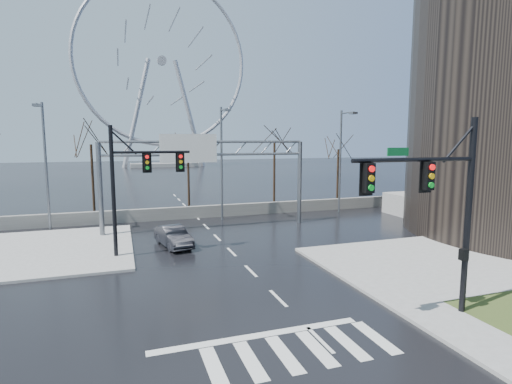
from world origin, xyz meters
name	(u,v)px	position (x,y,z in m)	size (l,w,h in m)	color
ground	(278,298)	(0.00, 0.00, 0.00)	(260.00, 260.00, 0.00)	black
sidewalk_right_ext	(425,262)	(10.00, 2.00, 0.07)	(12.00, 10.00, 0.15)	gray
sidewalk_far	(51,250)	(-11.00, 12.00, 0.07)	(10.00, 12.00, 0.15)	gray
barrier_wall	(197,212)	(0.00, 20.00, 0.55)	(52.00, 0.50, 1.10)	slate
signal_mast_near	(443,199)	(5.14, -4.04, 4.87)	(5.52, 0.41, 8.00)	black
signal_mast_far	(133,178)	(-5.87, 8.96, 4.83)	(4.72, 0.41, 8.00)	black
sign_gantry	(203,165)	(-0.38, 14.96, 5.18)	(16.36, 0.40, 7.60)	slate
streetlight_left	(45,156)	(-12.00, 18.16, 5.89)	(0.50, 2.55, 10.00)	slate
streetlight_mid	(222,154)	(2.00, 18.16, 5.89)	(0.50, 2.55, 10.00)	slate
streetlight_right	(342,153)	(14.00, 18.16, 5.89)	(0.50, 2.55, 10.00)	slate
tree_left	(91,153)	(-9.00, 23.50, 5.98)	(3.75, 3.75, 7.50)	black
tree_center	(188,160)	(0.00, 24.50, 5.17)	(3.25, 3.25, 6.50)	black
tree_right	(274,149)	(9.00, 23.50, 6.22)	(3.90, 3.90, 7.80)	black
tree_far_right	(338,155)	(17.00, 24.00, 5.41)	(3.40, 3.40, 6.80)	black
ferris_wheel	(162,68)	(5.00, 95.00, 26.13)	(45.00, 6.00, 50.91)	gray
car	(173,236)	(-3.35, 10.55, 0.69)	(1.46, 4.18, 1.38)	black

